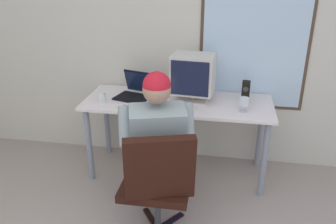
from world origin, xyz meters
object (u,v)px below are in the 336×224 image
object	(u,v)px
desk	(178,111)
desk_speaker	(246,91)
office_chair	(158,180)
crt_monitor	(193,75)
coffee_mug	(102,97)
wine_glass	(244,102)
laptop	(136,90)
person_seated	(156,145)

from	to	relation	value
desk	desk_speaker	xyz separation A→B (m)	(0.60, 0.11, 0.19)
office_chair	crt_monitor	distance (m)	1.09
desk	coffee_mug	distance (m)	0.70
wine_glass	crt_monitor	bearing A→B (deg)	157.51
laptop	desk_speaker	xyz separation A→B (m)	(1.01, 0.05, 0.03)
office_chair	person_seated	distance (m)	0.29
laptop	wine_glass	distance (m)	1.01
crt_monitor	wine_glass	bearing A→B (deg)	-22.49
desk	wine_glass	world-z (taller)	wine_glass
desk	office_chair	bearing A→B (deg)	-89.92
crt_monitor	wine_glass	xyz separation A→B (m)	(0.45, -0.19, -0.16)
person_seated	laptop	xyz separation A→B (m)	(-0.34, 0.75, 0.15)
wine_glass	coffee_mug	world-z (taller)	wine_glass
desk	office_chair	size ratio (longest dim) A/B	1.83
office_chair	coffee_mug	xyz separation A→B (m)	(-0.67, 0.81, 0.26)
person_seated	laptop	size ratio (longest dim) A/B	3.45
person_seated	crt_monitor	bearing A→B (deg)	75.21
wine_glass	coffee_mug	xyz separation A→B (m)	(-1.25, 0.01, -0.04)
coffee_mug	desk_speaker	bearing A→B (deg)	11.26
laptop	crt_monitor	bearing A→B (deg)	-2.70
desk	crt_monitor	size ratio (longest dim) A/B	4.01
coffee_mug	crt_monitor	bearing A→B (deg)	12.49
desk	office_chair	xyz separation A→B (m)	(0.00, -0.95, -0.12)
office_chair	wine_glass	distance (m)	1.03
office_chair	crt_monitor	size ratio (longest dim) A/B	2.19
office_chair	person_seated	size ratio (longest dim) A/B	0.73
desk	crt_monitor	bearing A→B (deg)	15.28
laptop	coffee_mug	distance (m)	0.33
office_chair	desk_speaker	size ratio (longest dim) A/B	4.96
office_chair	desk_speaker	distance (m)	1.26
person_seated	wine_glass	size ratio (longest dim) A/B	10.06
office_chair	wine_glass	world-z (taller)	office_chair
wine_glass	person_seated	bearing A→B (deg)	-139.98
crt_monitor	person_seated	bearing A→B (deg)	-104.79
person_seated	coffee_mug	distance (m)	0.83
desk	coffee_mug	bearing A→B (deg)	-168.05
office_chair	wine_glass	bearing A→B (deg)	54.05
wine_glass	coffee_mug	size ratio (longest dim) A/B	1.30
office_chair	crt_monitor	xyz separation A→B (m)	(0.13, 0.98, 0.46)
desk	person_seated	distance (m)	0.70
person_seated	wine_glass	xyz separation A→B (m)	(0.64, 0.54, 0.17)
wine_glass	laptop	bearing A→B (deg)	167.87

